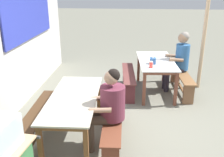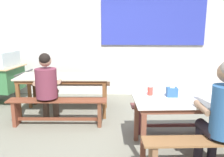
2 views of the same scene
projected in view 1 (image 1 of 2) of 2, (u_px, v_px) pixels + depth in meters
ground_plane at (140, 121)px, 4.68m from camera, size 40.00×40.00×0.00m
backdrop_wall at (1, 42)px, 4.42m from camera, size 6.70×0.23×2.64m
dining_table_far at (74, 101)px, 3.92m from camera, size 1.74×0.76×0.74m
dining_table_near at (156, 64)px, 5.70m from camera, size 1.57×0.85×0.74m
bench_far_back at (37, 121)px, 4.08m from camera, size 1.74×0.34×0.45m
bench_far_front at (113, 124)px, 4.02m from camera, size 1.68×0.32×0.45m
bench_near_back at (128, 79)px, 5.84m from camera, size 1.47×0.36×0.45m
bench_near_front at (182, 80)px, 5.82m from camera, size 1.49×0.36×0.45m
person_near_front at (179, 58)px, 5.78m from camera, size 0.44×0.54×1.34m
person_left_back_turned at (108, 105)px, 3.72m from camera, size 0.50×0.57×1.24m
tissue_box at (153, 61)px, 5.43m from camera, size 0.14×0.12×0.14m
condiment_jar at (151, 65)px, 5.17m from camera, size 0.07×0.07×0.13m
wooden_support_post at (203, 41)px, 5.80m from camera, size 0.08×0.08×2.21m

